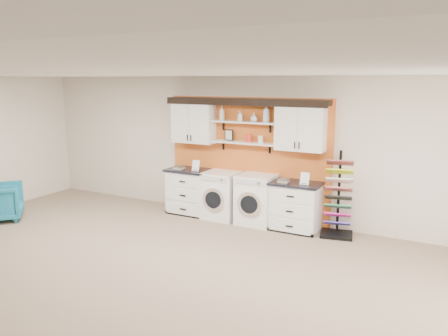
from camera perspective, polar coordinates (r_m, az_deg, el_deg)
The scene contains 22 objects.
floor at distance 5.87m, azimuth -14.16°, elevation -16.56°, with size 10.00×10.00×0.00m, color #8C755E.
ceiling at distance 5.20m, azimuth -15.67°, elevation 11.91°, with size 10.00×10.00×0.00m, color white.
wall_back at distance 8.67m, azimuth 3.16°, elevation 2.63°, with size 10.00×10.00×0.00m, color beige.
accent_panel at distance 8.68m, azimuth 3.05°, elevation 1.29°, with size 3.40×0.07×2.40m, color #C95E22.
upper_cabinet_left at distance 8.96m, azimuth -3.98°, elevation 5.99°, with size 0.90×0.35×0.84m.
upper_cabinet_right at distance 8.02m, azimuth 9.98°, elevation 5.22°, with size 0.90×0.35×0.84m.
shelf_lower at distance 8.48m, azimuth 2.61°, elevation 3.32°, with size 1.32×0.28×0.03m, color white.
shelf_upper at distance 8.43m, azimuth 2.63°, elevation 6.01°, with size 1.32×0.28×0.03m, color white.
crown_molding at distance 8.41m, azimuth 2.70°, elevation 8.71°, with size 3.30×0.41×0.13m.
picture_frame at distance 8.65m, azimuth 0.65°, elevation 4.33°, with size 0.18×0.02×0.22m.
canister_red at distance 8.42m, azimuth 3.23°, elevation 3.91°, with size 0.11×0.11×0.16m, color red.
canister_cream at distance 8.32m, azimuth 4.80°, elevation 3.73°, with size 0.10×0.10×0.14m, color silver.
base_cabinet_left at distance 9.08m, azimuth -4.36°, elevation -3.03°, with size 0.95×0.66×0.93m.
base_cabinet_right at distance 8.15m, azimuth 9.30°, elevation -4.92°, with size 0.92×0.66×0.90m.
washer at distance 8.72m, azimuth -0.33°, elevation -3.56°, with size 0.67×0.71×0.94m.
dryer at distance 8.40m, azimuth 4.26°, elevation -4.11°, with size 0.68×0.71×0.95m.
sample_rack at distance 7.97m, azimuth 14.63°, elevation -5.16°, with size 0.63×0.56×1.52m.
armchair at distance 9.69m, azimuth -27.15°, elevation -3.99°, with size 0.77×0.79×0.72m, color #187292.
soap_bottle_a at distance 8.63m, azimuth -0.27°, elevation 7.19°, with size 0.11×0.11×0.28m, color silver.
soap_bottle_b at distance 8.46m, azimuth 2.10°, elevation 6.79°, with size 0.09×0.09×0.19m, color silver.
soap_bottle_c at distance 8.34m, azimuth 3.93°, elevation 6.63°, with size 0.13×0.13×0.17m, color silver.
soap_bottle_d at distance 8.23m, azimuth 5.55°, elevation 7.13°, with size 0.13×0.13×0.34m, color silver.
Camera 1 is at (3.54, -3.81, 2.71)m, focal length 35.00 mm.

